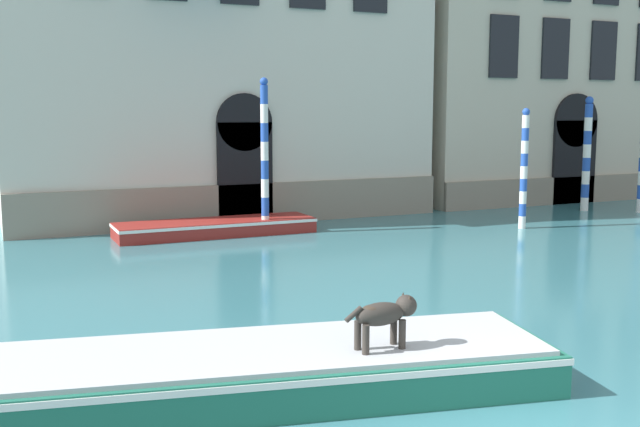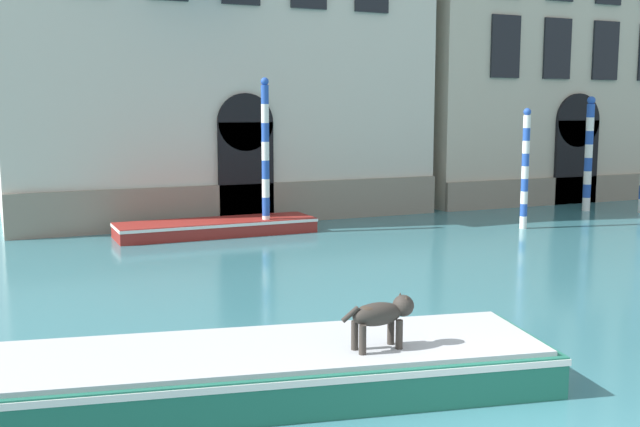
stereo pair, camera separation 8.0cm
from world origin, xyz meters
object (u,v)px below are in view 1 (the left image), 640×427
object	(u,v)px
dog_on_deck	(385,314)
mooring_pole_3	(524,168)
boat_moored_near_palazzo	(216,227)
boat_foreground	(225,372)
mooring_pole_0	(265,156)
mooring_pole_2	(587,153)

from	to	relation	value
dog_on_deck	mooring_pole_3	size ratio (longest dim) A/B	0.28
dog_on_deck	boat_moored_near_palazzo	world-z (taller)	dog_on_deck
boat_foreground	mooring_pole_3	xyz separation A→B (m)	(11.94, 9.04, 1.48)
boat_moored_near_palazzo	mooring_pole_3	world-z (taller)	mooring_pole_3
boat_foreground	dog_on_deck	xyz separation A→B (m)	(1.82, -0.74, 0.71)
mooring_pole_0	mooring_pole_3	bearing A→B (deg)	-16.90
mooring_pole_0	mooring_pole_2	bearing A→B (deg)	0.39
dog_on_deck	mooring_pole_0	world-z (taller)	mooring_pole_0
dog_on_deck	mooring_pole_0	bearing A→B (deg)	75.29
boat_moored_near_palazzo	mooring_pole_3	bearing A→B (deg)	-16.99
boat_moored_near_palazzo	mooring_pole_2	bearing A→B (deg)	-1.52
boat_foreground	mooring_pole_2	world-z (taller)	mooring_pole_2
mooring_pole_0	mooring_pole_3	xyz separation A→B (m)	(7.29, -2.22, -0.42)
boat_moored_near_palazzo	mooring_pole_2	size ratio (longest dim) A/B	1.41
boat_moored_near_palazzo	mooring_pole_0	bearing A→B (deg)	-16.80
dog_on_deck	boat_moored_near_palazzo	bearing A→B (deg)	81.73
dog_on_deck	mooring_pole_0	distance (m)	12.38
mooring_pole_3	mooring_pole_2	bearing A→B (deg)	26.53
boat_foreground	dog_on_deck	world-z (taller)	dog_on_deck
boat_moored_near_palazzo	mooring_pole_2	world-z (taller)	mooring_pole_2
boat_foreground	dog_on_deck	distance (m)	2.09
dog_on_deck	mooring_pole_3	world-z (taller)	mooring_pole_3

